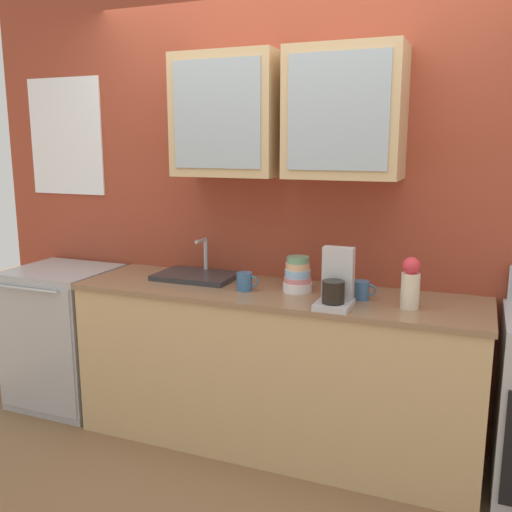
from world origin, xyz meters
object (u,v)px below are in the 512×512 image
cup_near_sink (245,281)px  coffee_maker (336,285)px  dishwasher (65,336)px  cup_near_bowls (362,290)px  bowl_stack (298,276)px  vase (411,283)px  sink_faucet (196,275)px

cup_near_sink → coffee_maker: coffee_maker is taller
dishwasher → cup_near_bowls: bearing=0.2°
bowl_stack → vase: 0.61m
sink_faucet → cup_near_sink: (0.38, -0.15, 0.03)m
cup_near_bowls → dishwasher: 2.00m
vase → bowl_stack: bearing=170.7°
sink_faucet → vase: 1.27m
cup_near_bowls → coffee_maker: size_ratio=0.41×
sink_faucet → bowl_stack: size_ratio=2.43×
dishwasher → vase: bearing=-1.6°
bowl_stack → cup_near_sink: bearing=-161.9°
sink_faucet → coffee_maker: coffee_maker is taller
cup_near_sink → dishwasher: size_ratio=0.14×
vase → coffee_maker: (-0.34, -0.10, -0.02)m
bowl_stack → cup_near_sink: bowl_stack is taller
vase → cup_near_bowls: bearing=164.2°
cup_near_sink → dishwasher: 1.40m
vase → cup_near_bowls: 0.27m
cup_near_bowls → dishwasher: cup_near_bowls is taller
vase → coffee_maker: 0.36m
cup_near_sink → cup_near_bowls: (0.63, 0.06, -0.00)m
cup_near_bowls → coffee_maker: bearing=-118.4°
sink_faucet → coffee_maker: bearing=-16.1°
dishwasher → cup_near_sink: bearing=-2.3°
coffee_maker → vase: bearing=16.9°
bowl_stack → coffee_maker: 0.33m
cup_near_sink → coffee_maker: 0.55m
bowl_stack → dishwasher: (-1.58, -0.04, -0.54)m
bowl_stack → cup_near_bowls: bowl_stack is taller
coffee_maker → cup_near_bowls: bearing=61.6°
bowl_stack → dishwasher: 1.67m
cup_near_bowls → cup_near_sink: bearing=-174.5°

